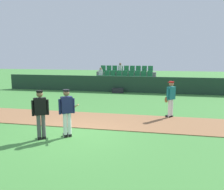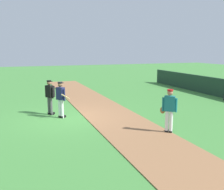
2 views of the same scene
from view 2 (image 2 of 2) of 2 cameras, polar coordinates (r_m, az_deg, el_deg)
name	(u,v)px [view 2 (image 2 of 2)]	position (r m, az deg, el deg)	size (l,w,h in m)	color
ground_plane	(66,118)	(12.56, -10.39, -5.05)	(80.00, 80.00, 0.00)	#42843A
infield_dirt_path	(108,113)	(13.10, -0.87, -4.17)	(28.00, 2.67, 0.03)	#936642
batter_navy_jersey	(61,98)	(12.37, -11.49, -0.72)	(0.73, 0.70, 1.76)	white
umpire_home_plate	(50,95)	(13.11, -13.85, -0.05)	(0.53, 0.46, 1.76)	#4C4C4C
runner_teal_jersey	(169,109)	(10.17, 12.76, -3.18)	(0.54, 0.53, 1.76)	white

